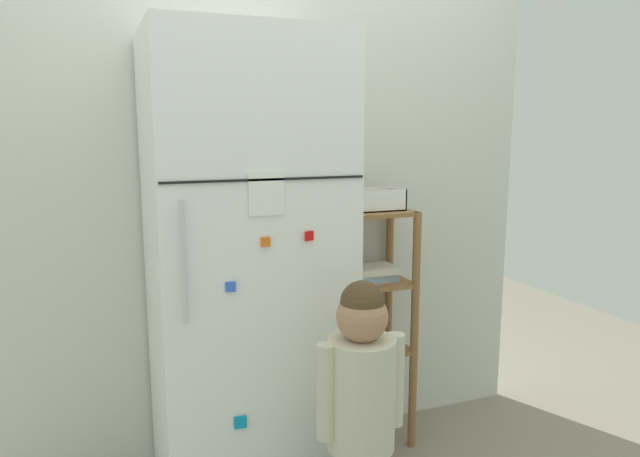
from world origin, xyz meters
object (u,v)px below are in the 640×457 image
(pantry_shelf_unit, at_px, (370,304))
(child_standing, at_px, (361,393))
(fruit_bin, at_px, (379,201))
(refrigerator, at_px, (247,274))

(pantry_shelf_unit, bearing_deg, child_standing, -118.67)
(child_standing, xyz_separation_m, pantry_shelf_unit, (0.36, 0.65, 0.07))
(pantry_shelf_unit, bearing_deg, fruit_bin, 7.69)
(refrigerator, bearing_deg, child_standing, -63.51)
(refrigerator, relative_size, child_standing, 1.85)
(refrigerator, bearing_deg, fruit_bin, 13.76)
(fruit_bin, bearing_deg, pantry_shelf_unit, -172.31)
(refrigerator, distance_m, child_standing, 0.64)
(child_standing, relative_size, pantry_shelf_unit, 0.89)
(child_standing, xyz_separation_m, fruit_bin, (0.40, 0.66, 0.54))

